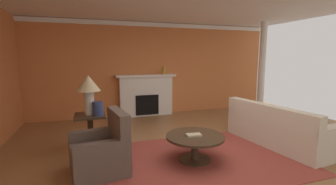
{
  "coord_description": "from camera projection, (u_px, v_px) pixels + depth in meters",
  "views": [
    {
      "loc": [
        -1.84,
        -3.7,
        1.77
      ],
      "look_at": [
        -0.23,
        1.18,
        1.0
      ],
      "focal_mm": 25.18,
      "sensor_mm": 36.0,
      "label": 1
    }
  ],
  "objects": [
    {
      "name": "armchair_near_window",
      "position": [
        102.0,
        153.0,
        3.63
      ],
      "size": [
        0.91,
        0.91,
        0.95
      ],
      "color": "brown",
      "rests_on": "ground_plane"
    },
    {
      "name": "wall_fireplace",
      "position": [
        152.0,
        69.0,
        7.33
      ],
      "size": [
        7.83,
        0.12,
        2.82
      ],
      "primitive_type": "cube",
      "color": "#CC723D",
      "rests_on": "ground_plane"
    },
    {
      "name": "vase_on_side_table",
      "position": [
        98.0,
        109.0,
        4.36
      ],
      "size": [
        0.19,
        0.19,
        0.26
      ],
      "primitive_type": "cylinder",
      "color": "navy",
      "rests_on": "side_table"
    },
    {
      "name": "table_lamp",
      "position": [
        88.0,
        87.0,
        4.37
      ],
      "size": [
        0.44,
        0.44,
        0.75
      ],
      "color": "beige",
      "rests_on": "side_table"
    },
    {
      "name": "crown_moulding",
      "position": [
        153.0,
        25.0,
        7.06
      ],
      "size": [
        7.83,
        0.08,
        0.12
      ],
      "primitive_type": "cube",
      "color": "white"
    },
    {
      "name": "book_red_cover",
      "position": [
        194.0,
        135.0,
        3.99
      ],
      "size": [
        0.27,
        0.18,
        0.03
      ],
      "primitive_type": "cube",
      "rotation": [
        0.0,
        0.0,
        -0.12
      ],
      "color": "tan",
      "rests_on": "coffee_table"
    },
    {
      "name": "coffee_table",
      "position": [
        195.0,
        142.0,
        4.03
      ],
      "size": [
        1.0,
        1.0,
        0.45
      ],
      "color": "#3D2D1E",
      "rests_on": "ground_plane"
    },
    {
      "name": "sofa",
      "position": [
        278.0,
        130.0,
        4.8
      ],
      "size": [
        1.17,
        2.2,
        0.85
      ],
      "color": "beige",
      "rests_on": "ground_plane"
    },
    {
      "name": "column_white",
      "position": [
        262.0,
        69.0,
        7.22
      ],
      "size": [
        0.2,
        0.2,
        2.82
      ],
      "primitive_type": "cylinder",
      "color": "white",
      "rests_on": "ground_plane"
    },
    {
      "name": "area_rug",
      "position": [
        195.0,
        160.0,
        4.08
      ],
      "size": [
        3.65,
        2.39,
        0.01
      ],
      "primitive_type": "cube",
      "color": "#993D33",
      "rests_on": "ground_plane"
    },
    {
      "name": "vase_mantel_right",
      "position": [
        164.0,
        70.0,
        7.18
      ],
      "size": [
        0.11,
        0.11,
        0.24
      ],
      "primitive_type": "cylinder",
      "color": "#B7892D",
      "rests_on": "fireplace"
    },
    {
      "name": "fireplace",
      "position": [
        146.0,
        96.0,
        7.18
      ],
      "size": [
        1.8,
        0.35,
        1.26
      ],
      "color": "white",
      "rests_on": "ground_plane"
    },
    {
      "name": "ground_plane",
      "position": [
        200.0,
        155.0,
        4.31
      ],
      "size": [
        9.39,
        9.39,
        0.0
      ],
      "primitive_type": "plane",
      "color": "olive"
    },
    {
      "name": "side_table",
      "position": [
        91.0,
        130.0,
        4.49
      ],
      "size": [
        0.56,
        0.56,
        0.7
      ],
      "color": "#3D2D1E",
      "rests_on": "ground_plane"
    }
  ]
}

